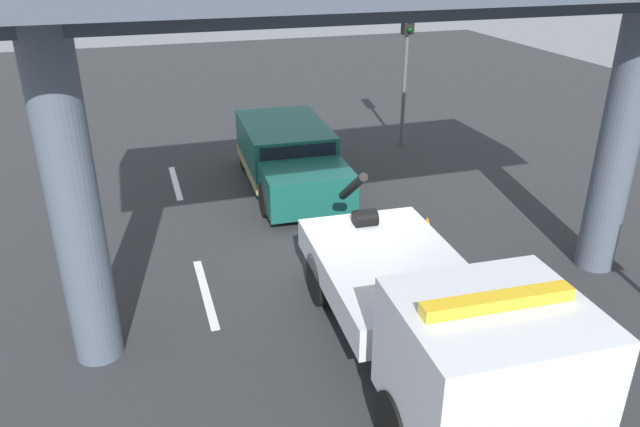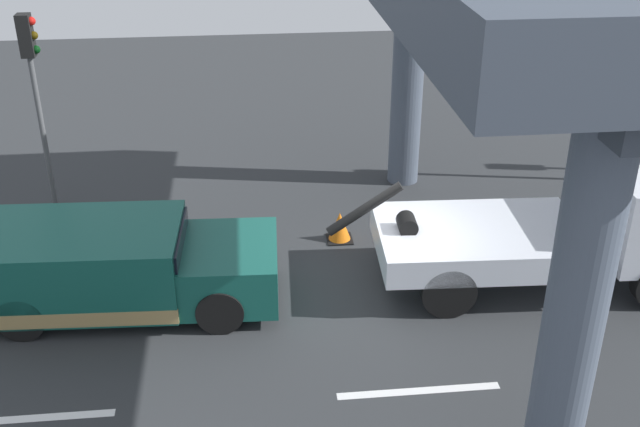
# 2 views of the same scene
# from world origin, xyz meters

# --- Properties ---
(ground_plane) EXTENTS (60.00, 40.00, 0.10)m
(ground_plane) POSITION_xyz_m (0.00, 0.00, -0.05)
(ground_plane) COLOR #2D3033
(lane_stripe_west) EXTENTS (2.60, 0.16, 0.01)m
(lane_stripe_west) POSITION_xyz_m (-6.00, -2.99, 0.00)
(lane_stripe_west) COLOR silver
(lane_stripe_west) RESTS_ON ground
(lane_stripe_mid) EXTENTS (2.60, 0.16, 0.01)m
(lane_stripe_mid) POSITION_xyz_m (0.00, -2.99, 0.00)
(lane_stripe_mid) COLOR silver
(lane_stripe_mid) RESTS_ON ground
(tow_truck_white) EXTENTS (7.30, 2.66, 2.46)m
(tow_truck_white) POSITION_xyz_m (3.70, -0.03, 1.20)
(tow_truck_white) COLOR silver
(tow_truck_white) RESTS_ON ground
(towed_van_green) EXTENTS (5.29, 2.41, 1.58)m
(towed_van_green) POSITION_xyz_m (-4.93, 0.00, 0.78)
(towed_van_green) COLOR #145147
(towed_van_green) RESTS_ON ground
(traffic_light_near) EXTENTS (0.39, 0.32, 4.45)m
(traffic_light_near) POSITION_xyz_m (-6.98, 4.30, 3.23)
(traffic_light_near) COLOR #515456
(traffic_light_near) RESTS_ON ground
(traffic_light_far) EXTENTS (0.39, 0.32, 4.46)m
(traffic_light_far) POSITION_xyz_m (6.52, 4.30, 3.25)
(traffic_light_far) COLOR #515456
(traffic_light_far) RESTS_ON ground
(traffic_cone_orange) EXTENTS (0.54, 0.54, 0.65)m
(traffic_cone_orange) POSITION_xyz_m (-0.62, 2.01, 0.31)
(traffic_cone_orange) COLOR orange
(traffic_cone_orange) RESTS_ON ground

